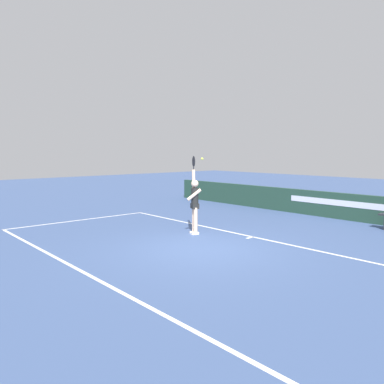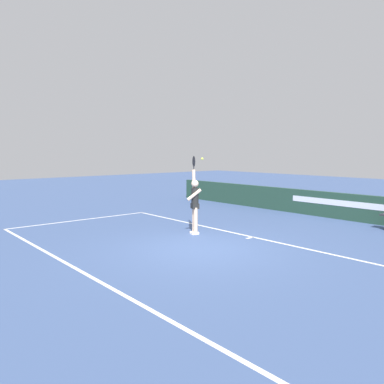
# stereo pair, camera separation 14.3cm
# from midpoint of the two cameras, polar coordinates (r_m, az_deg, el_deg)

# --- Properties ---
(ground_plane) EXTENTS (60.00, 60.00, 0.00)m
(ground_plane) POSITION_cam_midpoint_polar(r_m,az_deg,el_deg) (10.23, 1.16, -8.43)
(ground_plane) COLOR #3D5383
(court_lines) EXTENTS (12.32, 5.45, 0.00)m
(court_lines) POSITION_cam_midpoint_polar(r_m,az_deg,el_deg) (9.87, -1.34, -8.97)
(court_lines) COLOR white
(court_lines) RESTS_ON ground
(back_wall) EXTENTS (17.86, 0.21, 1.00)m
(back_wall) POSITION_cam_midpoint_polar(r_m,az_deg,el_deg) (15.64, 20.44, -1.90)
(back_wall) COLOR #213F32
(back_wall) RESTS_ON ground
(tennis_player) EXTENTS (0.47, 0.48, 2.44)m
(tennis_player) POSITION_cam_midpoint_polar(r_m,az_deg,el_deg) (11.81, 0.05, -1.49)
(tennis_player) COLOR beige
(tennis_player) RESTS_ON ground
(tennis_ball) EXTENTS (0.07, 0.07, 0.07)m
(tennis_ball) POSITION_cam_midpoint_polar(r_m,az_deg,el_deg) (11.52, 1.18, 4.99)
(tennis_ball) COLOR #C5DF3A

